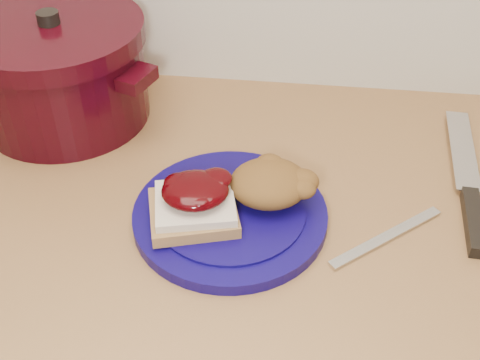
# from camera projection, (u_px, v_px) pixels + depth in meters

# --- Properties ---
(plate) EXTENTS (0.28, 0.28, 0.02)m
(plate) POSITION_uv_depth(u_px,v_px,m) (230.00, 215.00, 0.75)
(plate) COLOR #0C0548
(plate) RESTS_ON wood_countertop
(sandwich) EXTENTS (0.12, 0.11, 0.05)m
(sandwich) POSITION_uv_depth(u_px,v_px,m) (194.00, 202.00, 0.72)
(sandwich) COLOR olive
(sandwich) RESTS_ON plate
(stuffing_mound) EXTENTS (0.11, 0.10, 0.05)m
(stuffing_mound) POSITION_uv_depth(u_px,v_px,m) (269.00, 183.00, 0.74)
(stuffing_mound) COLOR brown
(stuffing_mound) RESTS_ON plate
(chef_knife) EXTENTS (0.05, 0.30, 0.02)m
(chef_knife) POSITION_uv_depth(u_px,v_px,m) (470.00, 200.00, 0.77)
(chef_knife) COLOR black
(chef_knife) RESTS_ON wood_countertop
(butter_knife) EXTENTS (0.14, 0.12, 0.00)m
(butter_knife) POSITION_uv_depth(u_px,v_px,m) (387.00, 237.00, 0.73)
(butter_knife) COLOR silver
(butter_knife) RESTS_ON wood_countertop
(dutch_oven) EXTENTS (0.34, 0.34, 0.17)m
(dutch_oven) POSITION_uv_depth(u_px,v_px,m) (60.00, 71.00, 0.88)
(dutch_oven) COLOR black
(dutch_oven) RESTS_ON wood_countertop
(pepper_grinder) EXTENTS (0.05, 0.05, 0.12)m
(pepper_grinder) POSITION_uv_depth(u_px,v_px,m) (64.00, 71.00, 0.92)
(pepper_grinder) COLOR black
(pepper_grinder) RESTS_ON wood_countertop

